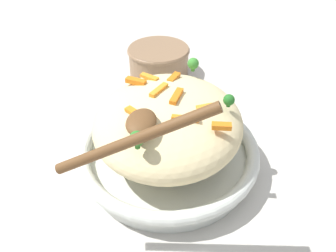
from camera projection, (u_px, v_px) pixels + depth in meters
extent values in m
plane|color=beige|center=(168.00, 163.00, 0.56)|extent=(2.40, 2.40, 0.00)
cylinder|color=silver|center=(168.00, 158.00, 0.55)|extent=(0.28, 0.28, 0.03)
torus|color=silver|center=(168.00, 148.00, 0.54)|extent=(0.30, 0.30, 0.02)
torus|color=black|center=(168.00, 146.00, 0.53)|extent=(0.29, 0.29, 0.00)
ellipsoid|color=beige|center=(168.00, 122.00, 0.50)|extent=(0.25, 0.23, 0.09)
cube|color=orange|center=(185.00, 118.00, 0.44)|extent=(0.01, 0.04, 0.01)
cube|color=orange|center=(176.00, 96.00, 0.47)|extent=(0.04, 0.02, 0.01)
cube|color=orange|center=(173.00, 77.00, 0.53)|extent=(0.03, 0.02, 0.01)
cube|color=orange|center=(205.00, 107.00, 0.46)|extent=(0.02, 0.03, 0.01)
cube|color=orange|center=(159.00, 90.00, 0.48)|extent=(0.04, 0.02, 0.01)
cube|color=orange|center=(137.00, 114.00, 0.45)|extent=(0.03, 0.04, 0.01)
cube|color=orange|center=(222.00, 126.00, 0.43)|extent=(0.01, 0.03, 0.01)
cube|color=orange|center=(149.00, 77.00, 0.53)|extent=(0.02, 0.03, 0.01)
cube|color=orange|center=(136.00, 81.00, 0.52)|extent=(0.02, 0.04, 0.01)
cylinder|color=#377928|center=(193.00, 69.00, 0.55)|extent=(0.01, 0.01, 0.01)
sphere|color=#3D8E33|center=(193.00, 63.00, 0.54)|extent=(0.02, 0.02, 0.02)
cylinder|color=#205B1C|center=(228.00, 105.00, 0.47)|extent=(0.01, 0.01, 0.01)
sphere|color=#236B23|center=(229.00, 100.00, 0.46)|extent=(0.02, 0.02, 0.02)
cylinder|color=#296820|center=(137.00, 145.00, 0.40)|extent=(0.01, 0.01, 0.01)
sphere|color=#2D7A28|center=(137.00, 138.00, 0.39)|extent=(0.02, 0.02, 0.02)
ellipsoid|color=brown|center=(141.00, 122.00, 0.42)|extent=(0.06, 0.04, 0.02)
cylinder|color=brown|center=(133.00, 140.00, 0.33)|extent=(0.04, 0.17, 0.10)
cylinder|color=#8C6B4C|center=(159.00, 61.00, 0.78)|extent=(0.14, 0.14, 0.07)
torus|color=#8C6B4C|center=(159.00, 50.00, 0.77)|extent=(0.15, 0.15, 0.01)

